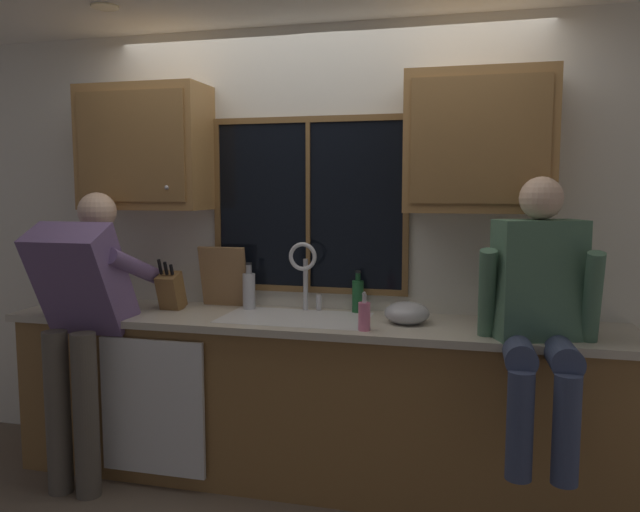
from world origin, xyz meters
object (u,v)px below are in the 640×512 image
(bottle_green_glass, at_px, (249,290))
(bottle_tall_clear, at_px, (358,295))
(person_sitting_on_counter, at_px, (539,304))
(mixing_bowl, at_px, (407,313))
(knife_block, at_px, (171,291))
(soap_dispenser, at_px, (364,316))
(cutting_board, at_px, (224,277))
(person_standing, at_px, (82,310))

(bottle_green_glass, bearing_deg, bottle_tall_clear, 5.02)
(person_sitting_on_counter, bearing_deg, mixing_bowl, 155.54)
(knife_block, bearing_deg, soap_dispenser, -12.01)
(cutting_board, xyz_separation_m, soap_dispenser, (0.93, -0.42, -0.10))
(person_sitting_on_counter, distance_m, bottle_tall_clear, 1.06)
(knife_block, relative_size, bottle_tall_clear, 1.34)
(person_standing, height_order, person_sitting_on_counter, person_sitting_on_counter)
(bottle_green_glass, bearing_deg, person_standing, -146.16)
(person_sitting_on_counter, bearing_deg, cutting_board, 164.55)
(knife_block, height_order, bottle_tall_clear, knife_block)
(person_standing, xyz_separation_m, soap_dispenser, (1.52, 0.13, 0.02))
(knife_block, distance_m, bottle_green_glass, 0.45)
(person_standing, distance_m, knife_block, 0.51)
(knife_block, bearing_deg, mixing_bowl, -1.18)
(cutting_board, bearing_deg, soap_dispenser, -24.35)
(bottle_green_glass, distance_m, bottle_tall_clear, 0.64)
(bottle_tall_clear, bearing_deg, cutting_board, -178.97)
(bottle_green_glass, height_order, bottle_tall_clear, bottle_green_glass)
(person_standing, relative_size, mixing_bowl, 6.79)
(person_sitting_on_counter, distance_m, bottle_green_glass, 1.63)
(soap_dispenser, distance_m, bottle_tall_clear, 0.45)
(knife_block, bearing_deg, bottle_tall_clear, 9.61)
(person_standing, relative_size, person_sitting_on_counter, 1.27)
(cutting_board, xyz_separation_m, mixing_bowl, (1.11, -0.20, -0.13))
(bottle_tall_clear, bearing_deg, person_standing, -157.93)
(person_standing, bearing_deg, bottle_tall_clear, 22.07)
(person_sitting_on_counter, distance_m, cutting_board, 1.81)
(person_sitting_on_counter, relative_size, knife_block, 3.92)
(person_sitting_on_counter, bearing_deg, knife_block, 171.07)
(person_standing, bearing_deg, knife_block, 49.73)
(cutting_board, xyz_separation_m, bottle_tall_clear, (0.81, 0.01, -0.08))
(mixing_bowl, bearing_deg, person_standing, -168.14)
(person_standing, xyz_separation_m, person_sitting_on_counter, (2.33, 0.07, 0.13))
(bottle_tall_clear, bearing_deg, bottle_green_glass, -174.98)
(bottle_green_glass, bearing_deg, person_sitting_on_counter, -15.69)
(knife_block, xyz_separation_m, cutting_board, (0.26, 0.17, 0.07))
(mixing_bowl, height_order, soap_dispenser, soap_dispenser)
(mixing_bowl, relative_size, soap_dispenser, 1.20)
(person_standing, distance_m, bottle_tall_clear, 1.51)
(knife_block, height_order, bottle_green_glass, knife_block)
(person_standing, relative_size, bottle_green_glass, 5.85)
(mixing_bowl, xyz_separation_m, soap_dispenser, (-0.19, -0.22, 0.02))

